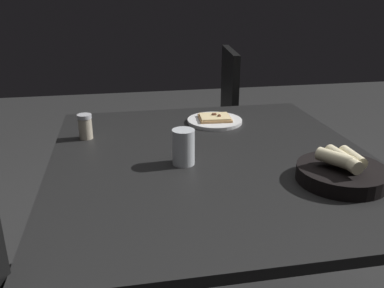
{
  "coord_description": "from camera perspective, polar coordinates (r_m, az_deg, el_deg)",
  "views": [
    {
      "loc": [
        -1.24,
        0.3,
        1.27
      ],
      "look_at": [
        0.07,
        0.06,
        0.76
      ],
      "focal_mm": 38.04,
      "sensor_mm": 36.0,
      "label": 1
    }
  ],
  "objects": [
    {
      "name": "bread_basket",
      "position": [
        1.28,
        20.21,
        -3.69
      ],
      "size": [
        0.26,
        0.26,
        0.1
      ],
      "color": "black",
      "rests_on": "dining_table"
    },
    {
      "name": "beer_glass",
      "position": [
        1.31,
        -1.21,
        -0.63
      ],
      "size": [
        0.07,
        0.07,
        0.12
      ],
      "color": "silver",
      "rests_on": "dining_table"
    },
    {
      "name": "chair_far",
      "position": [
        2.33,
        2.41,
        2.77
      ],
      "size": [
        0.49,
        0.49,
        0.96
      ],
      "color": "#292929",
      "rests_on": "ground"
    },
    {
      "name": "pizza_plate",
      "position": [
        1.74,
        3.2,
        3.37
      ],
      "size": [
        0.23,
        0.23,
        0.04
      ],
      "color": "white",
      "rests_on": "dining_table"
    },
    {
      "name": "dining_table",
      "position": [
        1.41,
        2.85,
        -3.75
      ],
      "size": [
        1.2,
        1.09,
        0.74
      ],
      "color": "black",
      "rests_on": "ground"
    },
    {
      "name": "pepper_shaker",
      "position": [
        1.59,
        -14.72,
        2.2
      ],
      "size": [
        0.05,
        0.05,
        0.09
      ],
      "color": "#BFB299",
      "rests_on": "dining_table"
    }
  ]
}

